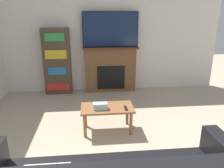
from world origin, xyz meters
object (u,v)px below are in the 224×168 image
(tv, at_px, (111,30))
(bookshelf, at_px, (57,62))
(fireplace, at_px, (111,69))
(coffee_table, at_px, (107,111))

(tv, distance_m, bookshelf, 1.46)
(fireplace, xyz_separation_m, bookshelf, (-1.26, -0.02, 0.22))
(coffee_table, distance_m, bookshelf, 2.23)
(coffee_table, xyz_separation_m, bookshelf, (-1.03, 1.93, 0.42))
(coffee_table, height_order, bookshelf, bookshelf)
(tv, bearing_deg, coffee_table, -97.00)
(tv, bearing_deg, fireplace, 90.00)
(fireplace, height_order, coffee_table, fireplace)
(fireplace, relative_size, coffee_table, 1.56)
(fireplace, relative_size, bookshelf, 0.85)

